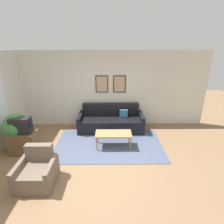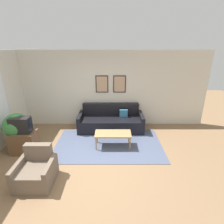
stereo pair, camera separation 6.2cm
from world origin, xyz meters
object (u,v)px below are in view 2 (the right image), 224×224
couch (111,121)px  armchair (36,171)px  tv (21,125)px  potted_plant_tall (17,127)px  coffee_table (113,134)px

couch → armchair: bearing=-121.7°
tv → potted_plant_tall: 0.30m
couch → potted_plant_tall: (-2.62, -1.28, 0.39)m
couch → potted_plant_tall: 2.94m
tv → couch: bearing=30.9°
coffee_table → potted_plant_tall: bearing=-177.7°
couch → tv: size_ratio=4.26×
coffee_table → tv: bearing=-173.8°
coffee_table → armchair: armchair is taller
coffee_table → tv: (-2.48, -0.27, 0.42)m
coffee_table → tv: 2.53m
coffee_table → potted_plant_tall: 2.71m
coffee_table → armchair: size_ratio=1.33×
coffee_table → couch: bearing=93.4°
armchair → potted_plant_tall: 1.72m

